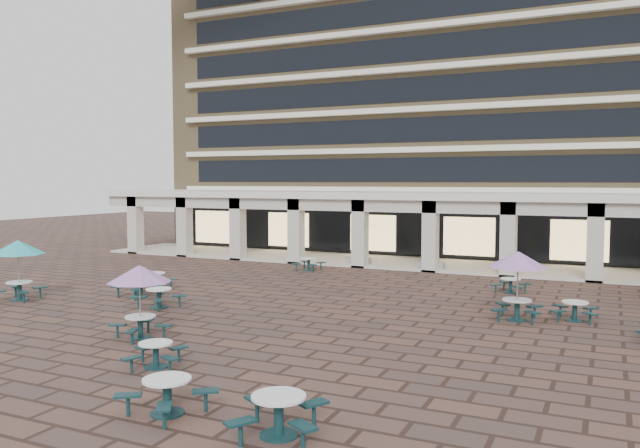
# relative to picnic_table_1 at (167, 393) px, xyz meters

# --- Properties ---
(ground) EXTENTS (120.00, 120.00, 0.00)m
(ground) POSITION_rel_picnic_table_1_xyz_m (-2.51, 11.00, -0.48)
(ground) COLOR brown
(ground) RESTS_ON ground
(apartment_building) EXTENTS (40.00, 15.50, 25.20)m
(apartment_building) POSITION_rel_picnic_table_1_xyz_m (-2.51, 36.47, 12.12)
(apartment_building) COLOR #917A52
(apartment_building) RESTS_ON ground
(retail_arcade) EXTENTS (42.00, 6.60, 4.40)m
(retail_arcade) POSITION_rel_picnic_table_1_xyz_m (-2.51, 25.80, 2.52)
(retail_arcade) COLOR white
(retail_arcade) RESTS_ON ground
(picnic_table_1) EXTENTS (2.01, 2.01, 0.80)m
(picnic_table_1) POSITION_rel_picnic_table_1_xyz_m (0.00, 0.00, 0.00)
(picnic_table_1) COLOR #123037
(picnic_table_1) RESTS_ON ground
(picnic_table_2) EXTENTS (1.91, 1.91, 0.70)m
(picnic_table_2) POSITION_rel_picnic_table_1_xyz_m (-2.48, 2.60, -0.06)
(picnic_table_2) COLOR #123037
(picnic_table_2) RESTS_ON ground
(picnic_table_3) EXTENTS (2.18, 2.18, 0.83)m
(picnic_table_3) POSITION_rel_picnic_table_1_xyz_m (2.77, 0.00, 0.02)
(picnic_table_3) COLOR #123037
(picnic_table_3) RESTS_ON ground
(picnic_table_4) EXTENTS (2.21, 2.21, 2.55)m
(picnic_table_4) POSITION_rel_picnic_table_1_xyz_m (-14.10, 7.78, 1.69)
(picnic_table_4) COLOR #123037
(picnic_table_4) RESTS_ON ground
(picnic_table_5) EXTENTS (2.06, 2.06, 0.77)m
(picnic_table_5) POSITION_rel_picnic_table_1_xyz_m (-10.73, 12.42, -0.02)
(picnic_table_5) COLOR #123037
(picnic_table_5) RESTS_ON ground
(picnic_table_6) EXTENTS (2.05, 2.05, 2.37)m
(picnic_table_6) POSITION_rel_picnic_table_1_xyz_m (-5.00, 4.89, 1.53)
(picnic_table_6) COLOR #123037
(picnic_table_6) RESTS_ON ground
(picnic_table_8) EXTENTS (1.91, 1.91, 0.77)m
(picnic_table_8) POSITION_rel_picnic_table_1_xyz_m (-7.67, 9.05, -0.02)
(picnic_table_8) COLOR #123037
(picnic_table_8) RESTS_ON ground
(picnic_table_9) EXTENTS (2.16, 2.16, 0.84)m
(picnic_table_9) POSITION_rel_picnic_table_1_xyz_m (-9.93, 10.44, 0.03)
(picnic_table_9) COLOR #123037
(picnic_table_9) RESTS_ON ground
(picnic_table_10) EXTENTS (1.74, 1.74, 0.68)m
(picnic_table_10) POSITION_rel_picnic_table_1_xyz_m (4.67, 18.33, -0.07)
(picnic_table_10) COLOR #123037
(picnic_table_10) RESTS_ON ground
(picnic_table_11) EXTENTS (2.18, 2.18, 2.52)m
(picnic_table_11) POSITION_rel_picnic_table_1_xyz_m (5.69, 12.71, 1.66)
(picnic_table_11) COLOR #123037
(picnic_table_11) RESTS_ON ground
(picnic_table_12) EXTENTS (1.64, 1.64, 0.72)m
(picnic_table_12) POSITION_rel_picnic_table_1_xyz_m (-6.74, 20.85, -0.05)
(picnic_table_12) COLOR #123037
(picnic_table_12) RESTS_ON ground
(picnic_table_13) EXTENTS (1.59, 1.59, 0.71)m
(picnic_table_13) POSITION_rel_picnic_table_1_xyz_m (7.60, 13.52, -0.05)
(picnic_table_13) COLOR #123037
(picnic_table_13) RESTS_ON ground
(planter_left) EXTENTS (1.50, 0.62, 1.18)m
(planter_left) POSITION_rel_picnic_table_1_xyz_m (-4.94, 23.90, -0.04)
(planter_left) COLOR gray
(planter_left) RESTS_ON ground
(planter_right) EXTENTS (1.50, 0.64, 1.16)m
(planter_right) POSITION_rel_picnic_table_1_xyz_m (-0.48, 23.90, -0.05)
(planter_right) COLOR gray
(planter_right) RESTS_ON ground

